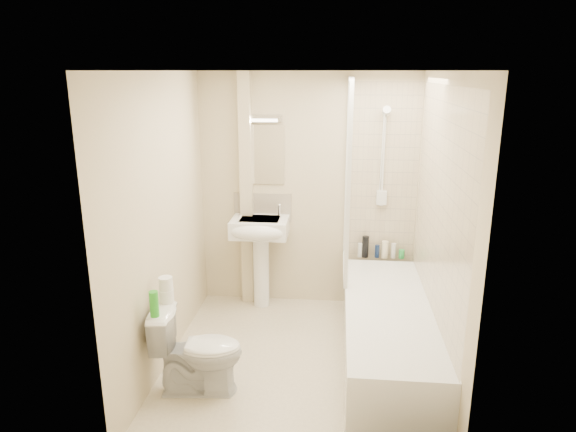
# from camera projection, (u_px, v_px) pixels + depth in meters

# --- Properties ---
(floor) EXTENTS (2.50, 2.50, 0.00)m
(floor) POSITION_uv_depth(u_px,v_px,m) (297.00, 362.00, 4.38)
(floor) COLOR beige
(floor) RESTS_ON ground
(wall_back) EXTENTS (2.20, 0.02, 2.40)m
(wall_back) POSITION_uv_depth(u_px,v_px,m) (307.00, 192.00, 5.25)
(wall_back) COLOR beige
(wall_back) RESTS_ON ground
(wall_left) EXTENTS (0.02, 2.50, 2.40)m
(wall_left) POSITION_uv_depth(u_px,v_px,m) (162.00, 224.00, 4.16)
(wall_left) COLOR beige
(wall_left) RESTS_ON ground
(wall_right) EXTENTS (0.02, 2.50, 2.40)m
(wall_right) POSITION_uv_depth(u_px,v_px,m) (439.00, 232.00, 3.95)
(wall_right) COLOR beige
(wall_right) RESTS_ON ground
(ceiling) EXTENTS (2.20, 2.50, 0.02)m
(ceiling) POSITION_uv_depth(u_px,v_px,m) (298.00, 71.00, 3.73)
(ceiling) COLOR white
(ceiling) RESTS_ON wall_back
(tile_back) EXTENTS (0.70, 0.01, 1.75)m
(tile_back) POSITION_uv_depth(u_px,v_px,m) (383.00, 172.00, 5.11)
(tile_back) COLOR beige
(tile_back) RESTS_ON wall_back
(tile_right) EXTENTS (0.01, 2.10, 1.75)m
(tile_right) POSITION_uv_depth(u_px,v_px,m) (440.00, 203.00, 3.91)
(tile_right) COLOR beige
(tile_right) RESTS_ON wall_right
(pipe_boxing) EXTENTS (0.12, 0.12, 2.40)m
(pipe_boxing) POSITION_uv_depth(u_px,v_px,m) (247.00, 192.00, 5.26)
(pipe_boxing) COLOR beige
(pipe_boxing) RESTS_ON ground
(splashback) EXTENTS (0.60, 0.02, 0.30)m
(splashback) POSITION_uv_depth(u_px,v_px,m) (263.00, 207.00, 5.33)
(splashback) COLOR beige
(splashback) RESTS_ON wall_back
(mirror) EXTENTS (0.46, 0.01, 0.60)m
(mirror) POSITION_uv_depth(u_px,v_px,m) (262.00, 155.00, 5.18)
(mirror) COLOR white
(mirror) RESTS_ON wall_back
(strip_light) EXTENTS (0.42, 0.07, 0.07)m
(strip_light) POSITION_uv_depth(u_px,v_px,m) (261.00, 118.00, 5.06)
(strip_light) COLOR silver
(strip_light) RESTS_ON wall_back
(bathtub) EXTENTS (0.70, 2.10, 0.55)m
(bathtub) POSITION_uv_depth(u_px,v_px,m) (387.00, 335.00, 4.25)
(bathtub) COLOR white
(bathtub) RESTS_ON ground
(shower_screen) EXTENTS (0.04, 0.92, 1.80)m
(shower_screen) POSITION_uv_depth(u_px,v_px,m) (348.00, 178.00, 4.71)
(shower_screen) COLOR white
(shower_screen) RESTS_ON bathtub
(shower_fixture) EXTENTS (0.10, 0.16, 0.99)m
(shower_fixture) POSITION_uv_depth(u_px,v_px,m) (383.00, 161.00, 5.03)
(shower_fixture) COLOR white
(shower_fixture) RESTS_ON wall_back
(pedestal_sink) EXTENTS (0.57, 0.51, 1.10)m
(pedestal_sink) POSITION_uv_depth(u_px,v_px,m) (260.00, 238.00, 5.19)
(pedestal_sink) COLOR white
(pedestal_sink) RESTS_ON ground
(bottle_white_a) EXTENTS (0.05, 0.05, 0.14)m
(bottle_white_a) POSITION_uv_depth(u_px,v_px,m) (360.00, 250.00, 5.27)
(bottle_white_a) COLOR silver
(bottle_white_a) RESTS_ON bathtub
(bottle_black_b) EXTENTS (0.07, 0.07, 0.22)m
(bottle_black_b) POSITION_uv_depth(u_px,v_px,m) (365.00, 247.00, 5.26)
(bottle_black_b) COLOR black
(bottle_black_b) RESTS_ON bathtub
(bottle_blue) EXTENTS (0.05, 0.05, 0.13)m
(bottle_blue) POSITION_uv_depth(u_px,v_px,m) (377.00, 251.00, 5.26)
(bottle_blue) COLOR #12244F
(bottle_blue) RESTS_ON bathtub
(bottle_cream) EXTENTS (0.07, 0.07, 0.17)m
(bottle_cream) POSITION_uv_depth(u_px,v_px,m) (385.00, 250.00, 5.24)
(bottle_cream) COLOR #F8ECC0
(bottle_cream) RESTS_ON bathtub
(bottle_white_b) EXTENTS (0.05, 0.05, 0.15)m
(bottle_white_b) POSITION_uv_depth(u_px,v_px,m) (393.00, 251.00, 5.24)
(bottle_white_b) COLOR silver
(bottle_white_b) RESTS_ON bathtub
(bottle_green) EXTENTS (0.06, 0.06, 0.09)m
(bottle_green) POSITION_uv_depth(u_px,v_px,m) (402.00, 254.00, 5.24)
(bottle_green) COLOR green
(bottle_green) RESTS_ON bathtub
(toilet) EXTENTS (0.51, 0.74, 0.68)m
(toilet) POSITION_uv_depth(u_px,v_px,m) (198.00, 350.00, 3.91)
(toilet) COLOR white
(toilet) RESTS_ON ground
(toilet_roll_lower) EXTENTS (0.11, 0.11, 0.10)m
(toilet_roll_lower) POSITION_uv_depth(u_px,v_px,m) (166.00, 296.00, 3.93)
(toilet_roll_lower) COLOR white
(toilet_roll_lower) RESTS_ON toilet
(toilet_roll_upper) EXTENTS (0.11, 0.11, 0.10)m
(toilet_roll_upper) POSITION_uv_depth(u_px,v_px,m) (166.00, 283.00, 3.91)
(toilet_roll_upper) COLOR white
(toilet_roll_upper) RESTS_ON toilet_roll_lower
(green_bottle) EXTENTS (0.07, 0.07, 0.19)m
(green_bottle) POSITION_uv_depth(u_px,v_px,m) (154.00, 304.00, 3.69)
(green_bottle) COLOR green
(green_bottle) RESTS_ON toilet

